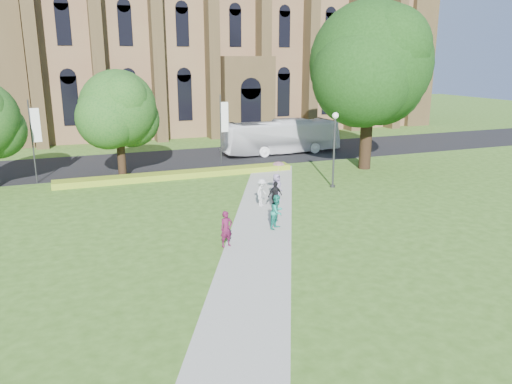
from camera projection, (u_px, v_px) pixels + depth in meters
name	position (u px, v px, depth m)	size (l,w,h in m)	color
ground	(269.00, 228.00, 26.68)	(160.00, 160.00, 0.00)	#395C1B
road	(184.00, 159.00, 44.71)	(160.00, 10.00, 0.02)	black
footpath	(262.00, 222.00, 27.57)	(3.20, 30.00, 0.04)	#B2B2A8
flower_hedge	(179.00, 175.00, 37.83)	(18.00, 1.40, 0.45)	gold
cathedral	(223.00, 23.00, 62.58)	(52.60, 18.25, 28.00)	olive
streetlamp	(334.00, 141.00, 34.27)	(0.44, 0.44, 5.24)	#38383D
large_tree	(370.00, 64.00, 38.91)	(9.60, 9.60, 13.20)	#332114
street_tree_1	(118.00, 109.00, 36.32)	(5.60, 5.60, 8.05)	#332114
banner_pole_0	(222.00, 127.00, 40.23)	(0.70, 0.10, 6.00)	#38383D
banner_pole_1	(34.00, 137.00, 35.40)	(0.70, 0.10, 6.00)	#38383D
tour_coach	(281.00, 137.00, 47.06)	(2.67, 11.41, 3.18)	white
pedestrian_0	(226.00, 229.00, 23.77)	(0.64, 0.42, 1.76)	#511232
pedestrian_1	(277.00, 212.00, 26.29)	(0.89, 0.69, 1.83)	#1B8975
pedestrian_2	(262.00, 192.00, 30.34)	(1.10, 0.63, 1.70)	#BCBCBC
pedestrian_3	(275.00, 196.00, 29.49)	(1.02, 0.43, 1.75)	black
pedestrian_4	(276.00, 187.00, 31.47)	(0.85, 0.55, 1.74)	gray
parasol	(279.00, 168.00, 31.31)	(0.74, 0.74, 0.65)	#D8999F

